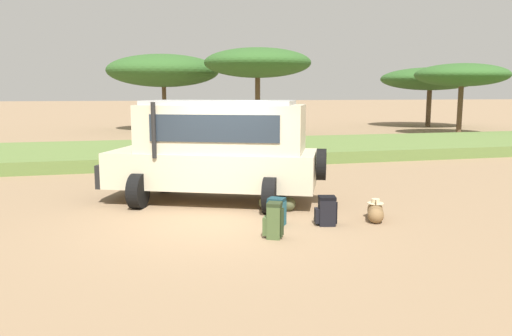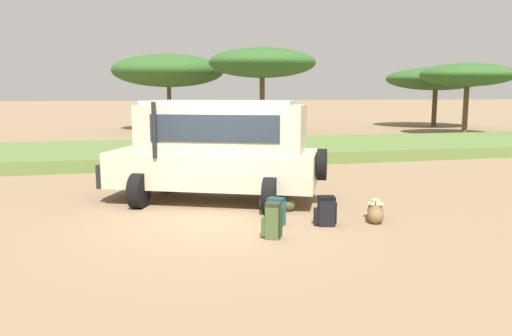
# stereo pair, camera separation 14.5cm
# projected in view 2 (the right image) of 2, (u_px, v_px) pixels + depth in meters

# --- Properties ---
(ground_plane) EXTENTS (320.00, 320.00, 0.00)m
(ground_plane) POSITION_uv_depth(u_px,v_px,m) (220.00, 223.00, 10.13)
(ground_plane) COLOR #8C7051
(grass_bank) EXTENTS (120.00, 7.00, 0.44)m
(grass_bank) POSITION_uv_depth(u_px,v_px,m) (175.00, 152.00, 20.42)
(grass_bank) COLOR #5B7538
(grass_bank) RESTS_ON ground_plane
(safari_vehicle) EXTENTS (5.37, 3.85, 2.44)m
(safari_vehicle) POSITION_uv_depth(u_px,v_px,m) (218.00, 149.00, 11.93)
(safari_vehicle) COLOR beige
(safari_vehicle) RESTS_ON ground_plane
(backpack_beside_front_wheel) EXTENTS (0.47, 0.38, 0.59)m
(backpack_beside_front_wheel) POSITION_uv_depth(u_px,v_px,m) (326.00, 211.00, 9.90)
(backpack_beside_front_wheel) COLOR black
(backpack_beside_front_wheel) RESTS_ON ground_plane
(backpack_cluster_center) EXTENTS (0.44, 0.45, 0.55)m
(backpack_cluster_center) POSITION_uv_depth(u_px,v_px,m) (276.00, 212.00, 9.94)
(backpack_cluster_center) COLOR #235B6B
(backpack_cluster_center) RESTS_ON ground_plane
(backpack_near_rear_wheel) EXTENTS (0.41, 0.38, 0.66)m
(backpack_near_rear_wheel) POSITION_uv_depth(u_px,v_px,m) (272.00, 221.00, 9.03)
(backpack_near_rear_wheel) COLOR #42562D
(backpack_near_rear_wheel) RESTS_ON ground_plane
(duffel_bag_low_black_case) EXTENTS (0.56, 0.82, 0.43)m
(duffel_bag_low_black_case) POSITION_uv_depth(u_px,v_px,m) (375.00, 212.00, 10.31)
(duffel_bag_low_black_case) COLOR brown
(duffel_bag_low_black_case) RESTS_ON ground_plane
(duffel_bag_soft_canvas) EXTENTS (0.77, 0.60, 0.42)m
(duffel_bag_soft_canvas) POSITION_uv_depth(u_px,v_px,m) (277.00, 203.00, 11.20)
(duffel_bag_soft_canvas) COLOR #4C5133
(duffel_bag_soft_canvas) RESTS_ON ground_plane
(acacia_tree_left_mid) EXTENTS (7.79, 6.86, 5.27)m
(acacia_tree_left_mid) POSITION_uv_depth(u_px,v_px,m) (168.00, 71.00, 34.86)
(acacia_tree_left_mid) COLOR brown
(acacia_tree_left_mid) RESTS_ON ground_plane
(acacia_tree_centre_back) EXTENTS (6.68, 6.56, 5.37)m
(acacia_tree_centre_back) POSITION_uv_depth(u_px,v_px,m) (262.00, 63.00, 31.07)
(acacia_tree_centre_back) COLOR brown
(acacia_tree_centre_back) RESTS_ON ground_plane
(acacia_tree_right_mid) EXTENTS (5.90, 5.09, 4.41)m
(acacia_tree_right_mid) POSITION_uv_depth(u_px,v_px,m) (468.00, 75.00, 30.52)
(acacia_tree_right_mid) COLOR brown
(acacia_tree_right_mid) RESTS_ON ground_plane
(acacia_tree_far_right) EXTENTS (7.47, 7.46, 4.53)m
(acacia_tree_far_right) POSITION_uv_depth(u_px,v_px,m) (436.00, 79.00, 38.07)
(acacia_tree_far_right) COLOR brown
(acacia_tree_far_right) RESTS_ON ground_plane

